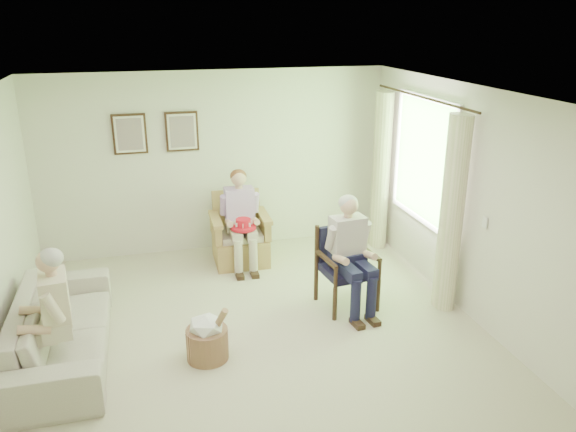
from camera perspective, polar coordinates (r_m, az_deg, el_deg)
The scene contains 18 objects.
floor at distance 6.16m, azimuth -3.16°, elevation -12.66°, with size 5.50×5.50×0.00m, color beige.
back_wall at distance 8.17m, azimuth -7.37°, elevation 5.41°, with size 5.00×0.04×2.60m, color silver.
front_wall at distance 3.25m, azimuth 7.07°, elevation -18.34°, with size 5.00×0.04×2.60m, color silver.
right_wall at distance 6.51m, azimuth 18.65°, elevation 0.81°, with size 0.04×5.50×2.60m, color silver.
ceiling at distance 5.25m, azimuth -3.71°, elevation 12.07°, with size 5.00×5.50×0.02m, color white.
window at distance 7.40m, azimuth 13.65°, elevation 5.80°, with size 0.13×2.50×1.63m.
curtain_left at distance 6.65m, azimuth 16.27°, elevation 0.07°, with size 0.34×0.34×2.30m, color beige.
curtain_right at distance 8.30m, azimuth 9.42°, elevation 4.47°, with size 0.34×0.34×2.30m, color beige.
framed_print_left at distance 7.96m, azimuth -15.78°, elevation 8.01°, with size 0.45×0.05×0.55m.
framed_print_right at distance 7.98m, azimuth -10.72°, elevation 8.43°, with size 0.45×0.05×0.55m.
wicker_armchair at distance 7.93m, azimuth -4.91°, elevation -2.49°, with size 0.76×0.75×0.97m.
wood_armchair at distance 6.73m, azimuth 5.79°, elevation -4.79°, with size 0.61×0.57×0.94m.
sofa at distance 6.21m, azimuth -21.98°, elevation -10.46°, with size 0.87×2.22×0.65m, color beige.
person_wicker at distance 7.65m, azimuth -4.83°, elevation 0.31°, with size 0.40×0.63×1.32m.
person_dark at distance 6.49m, azimuth 6.36°, elevation -3.14°, with size 0.40×0.63×1.35m.
person_sofa at distance 5.66m, azimuth -22.93°, elevation -8.76°, with size 0.42×0.63×1.29m.
red_hat at distance 7.49m, azimuth -4.56°, elevation -0.94°, with size 0.33×0.33×0.14m.
hatbox at distance 5.83m, azimuth -8.21°, elevation -12.08°, with size 0.53×0.53×0.63m.
Camera 1 is at (-1.02, -5.10, 3.30)m, focal length 35.00 mm.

